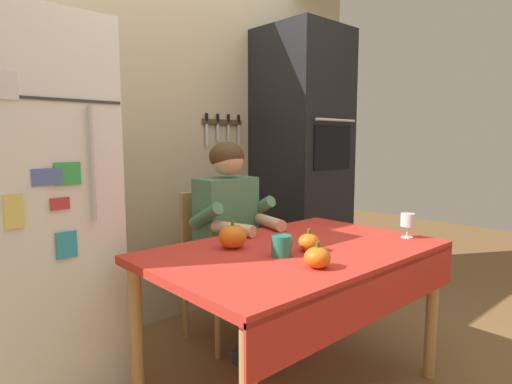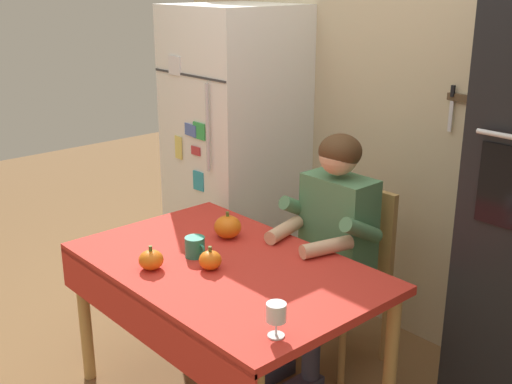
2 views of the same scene
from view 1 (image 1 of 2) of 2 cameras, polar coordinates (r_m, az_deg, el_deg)
back_wall_assembly at (r=3.00m, az=-11.95°, el=7.75°), size 3.70×0.13×2.60m
refrigerator at (r=2.28m, az=-28.66°, el=-2.74°), size 0.68×0.71×1.80m
wall_oven at (r=3.37m, az=6.16°, el=3.51°), size 0.60×0.64×2.10m
dining_table at (r=2.06m, az=5.76°, el=-9.89°), size 1.40×0.90×0.74m
chair_behind_person at (r=2.72m, az=-5.59°, el=-8.85°), size 0.40×0.40×0.93m
seated_person at (r=2.52m, az=-3.08°, el=-4.80°), size 0.47×0.55×1.25m
coffee_mug at (r=1.89m, az=3.48°, el=-7.25°), size 0.12×0.09×0.09m
wine_glass at (r=2.36m, az=19.83°, el=-3.71°), size 0.07×0.07×0.13m
pumpkin_large at (r=1.74m, az=8.32°, el=-8.75°), size 0.11×0.11×0.11m
pumpkin_medium at (r=1.98m, az=7.09°, el=-6.80°), size 0.10×0.10×0.11m
pumpkin_small at (r=2.02m, az=-3.18°, el=-6.05°), size 0.13×0.13×0.13m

